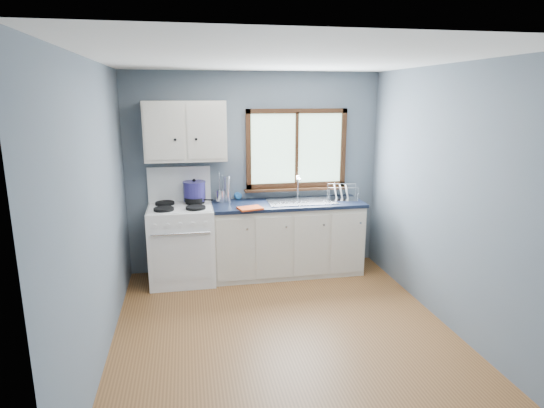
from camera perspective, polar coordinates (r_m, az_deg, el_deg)
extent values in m
cube|color=brown|center=(4.52, 1.56, -15.89)|extent=(3.20, 3.60, 0.02)
cube|color=white|center=(3.96, 1.80, 17.86)|extent=(3.20, 3.60, 0.02)
cube|color=slate|center=(5.80, -2.16, 3.95)|extent=(3.20, 0.02, 2.50)
cube|color=slate|center=(2.41, 11.06, -10.14)|extent=(3.20, 0.02, 2.50)
cube|color=slate|center=(4.04, -21.24, -1.16)|extent=(0.02, 3.60, 2.50)
cube|color=slate|center=(4.67, 21.36, 0.70)|extent=(0.02, 3.60, 2.50)
cube|color=white|center=(5.60, -11.25, -5.01)|extent=(0.76, 0.65, 0.92)
cube|color=white|center=(5.72, -11.54, 2.43)|extent=(0.76, 0.05, 0.44)
cube|color=silver|center=(5.47, -11.47, -0.38)|extent=(0.72, 0.59, 0.01)
cylinder|color=black|center=(5.33, -13.43, -0.63)|extent=(0.23, 0.23, 0.03)
cylinder|color=black|center=(5.32, -9.55, -0.46)|extent=(0.23, 0.23, 0.03)
cylinder|color=black|center=(5.62, -13.30, 0.10)|extent=(0.23, 0.23, 0.03)
cylinder|color=black|center=(5.61, -9.63, 0.26)|extent=(0.23, 0.23, 0.03)
cylinder|color=silver|center=(5.20, -11.39, -3.68)|extent=(0.66, 0.02, 0.02)
cube|color=silver|center=(5.31, -11.23, -6.71)|extent=(0.66, 0.01, 0.55)
cube|color=beige|center=(5.75, 1.90, -4.45)|extent=(1.85, 0.60, 0.88)
cube|color=black|center=(5.91, 1.83, -8.09)|extent=(1.85, 0.54, 0.08)
cube|color=black|center=(5.63, 1.93, 0.01)|extent=(1.89, 0.64, 0.04)
cube|color=silver|center=(5.67, 3.71, 0.32)|extent=(0.84, 0.46, 0.01)
cube|color=silver|center=(5.64, 1.73, -0.49)|extent=(0.36, 0.40, 0.14)
cube|color=silver|center=(5.73, 5.64, -0.31)|extent=(0.36, 0.40, 0.14)
cylinder|color=silver|center=(5.83, 3.25, 2.07)|extent=(0.02, 0.02, 0.28)
cylinder|color=silver|center=(5.73, 3.43, 3.21)|extent=(0.02, 0.16, 0.02)
sphere|color=silver|center=(5.80, 3.26, 3.42)|extent=(0.04, 0.04, 0.04)
cube|color=#9EC6A8|center=(5.84, 3.08, 6.97)|extent=(1.22, 0.01, 0.92)
cube|color=#391F10|center=(5.79, 3.18, 11.57)|extent=(1.30, 0.05, 0.06)
cube|color=#391F10|center=(5.90, 3.06, 2.41)|extent=(1.30, 0.05, 0.06)
cube|color=#391F10|center=(5.71, -2.98, 6.82)|extent=(0.06, 0.05, 1.00)
cube|color=#391F10|center=(6.00, 8.92, 7.00)|extent=(0.06, 0.05, 1.00)
cube|color=#391F10|center=(5.83, 3.12, 6.95)|extent=(0.03, 0.05, 0.92)
cube|color=#391F10|center=(5.88, 3.13, 1.88)|extent=(1.36, 0.10, 0.03)
cube|color=beige|center=(5.50, -10.83, 8.97)|extent=(0.95, 0.32, 0.70)
cube|color=beige|center=(5.34, -13.40, 8.72)|extent=(0.44, 0.01, 0.62)
cube|color=beige|center=(5.34, -8.24, 8.94)|extent=(0.44, 0.01, 0.62)
sphere|color=black|center=(5.33, -12.06, 7.91)|extent=(0.03, 0.03, 0.03)
sphere|color=black|center=(5.33, -9.51, 8.02)|extent=(0.03, 0.03, 0.03)
cylinder|color=black|center=(5.58, -9.74, 0.60)|extent=(0.30, 0.30, 0.05)
cube|color=black|center=(5.53, -8.09, 0.53)|extent=(0.13, 0.07, 0.01)
cylinder|color=navy|center=(5.60, -9.71, 1.55)|extent=(0.31, 0.31, 0.22)
cylinder|color=navy|center=(5.57, -9.76, 2.73)|extent=(0.33, 0.33, 0.02)
sphere|color=black|center=(5.57, -9.76, 2.93)|extent=(0.05, 0.05, 0.04)
cylinder|color=silver|center=(5.66, -6.44, 0.99)|extent=(0.16, 0.16, 0.15)
cylinder|color=silver|center=(5.63, -6.25, 2.54)|extent=(0.01, 0.01, 0.22)
cylinder|color=silver|center=(5.64, -6.63, 2.77)|extent=(0.01, 0.01, 0.26)
cylinder|color=silver|center=(5.61, -6.54, 2.39)|extent=(0.01, 0.01, 0.20)
cylinder|color=silver|center=(5.63, -5.66, 1.84)|extent=(0.10, 0.10, 0.32)
imported|color=#2462A4|center=(5.75, -4.20, 1.70)|extent=(0.11, 0.11, 0.24)
cube|color=#D4491C|center=(5.29, -2.75, -0.54)|extent=(0.31, 0.26, 0.02)
cube|color=silver|center=(5.84, 8.81, 0.61)|extent=(0.44, 0.37, 0.01)
cylinder|color=silver|center=(5.67, 7.16, 1.16)|extent=(0.01, 0.01, 0.18)
cylinder|color=silver|center=(5.71, 10.75, 1.10)|extent=(0.01, 0.01, 0.18)
cylinder|color=silver|center=(5.94, 7.00, 1.71)|extent=(0.01, 0.01, 0.18)
cylinder|color=silver|center=(5.97, 10.44, 1.65)|extent=(0.01, 0.01, 0.18)
cylinder|color=silver|center=(5.67, 8.99, 2.01)|extent=(0.35, 0.10, 0.01)
cylinder|color=silver|center=(5.93, 8.75, 2.53)|extent=(0.35, 0.10, 0.01)
cylinder|color=white|center=(5.81, 7.96, 1.51)|extent=(0.10, 0.20, 0.19)
cylinder|color=white|center=(5.82, 8.67, 1.50)|extent=(0.10, 0.20, 0.19)
cylinder|color=white|center=(5.82, 9.37, 1.49)|extent=(0.10, 0.20, 0.19)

